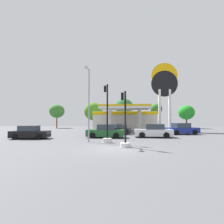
% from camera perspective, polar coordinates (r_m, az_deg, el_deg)
% --- Properties ---
extents(ground_plane, '(90.00, 90.00, 0.00)m').
position_cam_1_polar(ground_plane, '(12.93, 1.23, -11.65)').
color(ground_plane, '#56565B').
rests_on(ground_plane, ground).
extents(gas_station, '(12.69, 11.77, 4.61)m').
position_cam_1_polar(gas_station, '(37.05, 4.06, -2.36)').
color(gas_station, beige).
rests_on(gas_station, ground).
extents(station_pole_sign, '(4.80, 0.56, 12.58)m').
position_cam_1_polar(station_pole_sign, '(34.57, 16.35, 7.57)').
color(station_pole_sign, white).
rests_on(station_pole_sign, ground).
extents(car_0, '(4.41, 2.68, 1.47)m').
position_cam_1_polar(car_0, '(25.81, 1.06, -5.61)').
color(car_0, black).
rests_on(car_0, ground).
extents(car_1, '(4.39, 2.16, 1.54)m').
position_cam_1_polar(car_1, '(20.85, -2.01, -6.26)').
color(car_1, black).
rests_on(car_1, ground).
extents(car_2, '(4.81, 2.93, 1.61)m').
position_cam_1_polar(car_2, '(27.52, 21.38, -5.12)').
color(car_2, black).
rests_on(car_2, ground).
extents(car_3, '(4.40, 2.04, 1.57)m').
position_cam_1_polar(car_3, '(21.81, 12.99, -6.00)').
color(car_3, black).
rests_on(car_3, ground).
extents(car_4, '(4.16, 2.16, 1.43)m').
position_cam_1_polar(car_4, '(21.54, -24.61, -6.04)').
color(car_4, black).
rests_on(car_4, ground).
extents(traffic_signal_0, '(0.83, 0.83, 5.30)m').
position_cam_1_polar(traffic_signal_0, '(16.24, -1.58, -5.42)').
color(traffic_signal_0, silver).
rests_on(traffic_signal_0, ground).
extents(traffic_signal_1, '(0.78, 0.78, 4.25)m').
position_cam_1_polar(traffic_signal_1, '(13.66, 4.18, -6.48)').
color(traffic_signal_1, silver).
rests_on(traffic_signal_1, ground).
extents(tree_0, '(3.87, 3.87, 6.08)m').
position_cam_1_polar(tree_0, '(48.63, -17.13, 0.25)').
color(tree_0, brown).
rests_on(tree_0, ground).
extents(tree_1, '(4.56, 4.56, 6.34)m').
position_cam_1_polar(tree_1, '(44.18, -5.91, 0.19)').
color(tree_1, brown).
rests_on(tree_1, ground).
extents(tree_2, '(4.44, 4.44, 7.36)m').
position_cam_1_polar(tree_2, '(44.74, 3.83, 1.74)').
color(tree_2, brown).
rests_on(tree_2, ground).
extents(tree_3, '(2.90, 2.90, 6.10)m').
position_cam_1_polar(tree_3, '(45.40, 13.92, 0.96)').
color(tree_3, brown).
rests_on(tree_3, ground).
extents(tree_4, '(3.90, 3.90, 5.68)m').
position_cam_1_polar(tree_4, '(47.85, 22.59, -0.14)').
color(tree_4, brown).
rests_on(tree_4, ground).
extents(corner_streetlamp, '(0.24, 1.48, 6.83)m').
position_cam_1_polar(corner_streetlamp, '(16.90, -7.50, 4.51)').
color(corner_streetlamp, gray).
rests_on(corner_streetlamp, ground).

